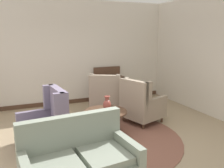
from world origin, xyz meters
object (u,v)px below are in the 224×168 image
(coffee_table, at_px, (105,115))
(settee, at_px, (80,164))
(armchair_far_left, at_px, (106,98))
(sideboard, at_px, (109,87))
(porcelain_vase, at_px, (107,104))
(armchair_back_corner, at_px, (141,105))
(armchair_beside_settee, at_px, (47,122))

(coffee_table, height_order, settee, settee)
(armchair_far_left, height_order, sideboard, armchair_far_left)
(porcelain_vase, relative_size, sideboard, 0.30)
(armchair_back_corner, height_order, armchair_far_left, armchair_far_left)
(coffee_table, distance_m, armchair_far_left, 1.36)
(armchair_beside_settee, relative_size, armchair_far_left, 0.97)
(armchair_far_left, bearing_deg, porcelain_vase, 98.29)
(porcelain_vase, distance_m, sideboard, 2.61)
(coffee_table, relative_size, armchair_beside_settee, 0.82)
(armchair_back_corner, distance_m, sideboard, 2.03)
(armchair_beside_settee, bearing_deg, armchair_far_left, 120.68)
(settee, relative_size, armchair_beside_settee, 1.41)
(coffee_table, distance_m, porcelain_vase, 0.24)
(coffee_table, relative_size, sideboard, 0.83)
(armchair_back_corner, bearing_deg, armchair_far_left, 11.74)
(coffee_table, bearing_deg, armchair_beside_settee, 179.85)
(sideboard, bearing_deg, armchair_far_left, -116.22)
(settee, height_order, armchair_far_left, armchair_far_left)
(armchair_far_left, bearing_deg, coffee_table, 96.79)
(porcelain_vase, distance_m, armchair_back_corner, 1.09)
(armchair_back_corner, relative_size, sideboard, 0.99)
(armchair_back_corner, relative_size, armchair_beside_settee, 0.99)
(armchair_beside_settee, xyz_separation_m, sideboard, (2.23, 2.37, 0.02))
(porcelain_vase, relative_size, armchair_far_left, 0.29)
(coffee_table, bearing_deg, porcelain_vase, -30.64)
(armchair_back_corner, distance_m, armchair_far_left, 1.07)
(armchair_back_corner, xyz_separation_m, sideboard, (0.02, 2.03, 0.02))
(armchair_back_corner, xyz_separation_m, armchair_far_left, (-0.53, 0.92, 0.00))
(coffee_table, bearing_deg, settee, -121.73)
(sideboard, bearing_deg, porcelain_vase, -112.99)
(armchair_beside_settee, bearing_deg, coffee_table, 83.68)
(porcelain_vase, xyz_separation_m, sideboard, (1.02, 2.39, -0.21))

